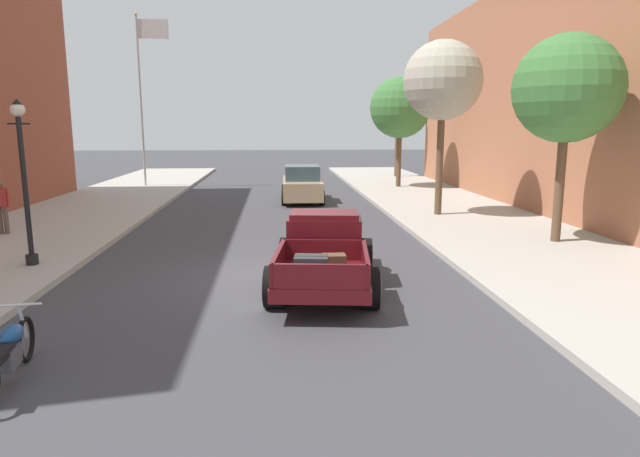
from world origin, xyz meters
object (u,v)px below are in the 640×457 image
(street_lamp_near, at_px, (23,170))
(street_tree_third, at_px, (400,108))
(motorcycle_parked, at_px, (8,352))
(street_tree_nearest, at_px, (567,89))
(car_background_tan, at_px, (302,185))
(street_tree_second, at_px, (443,81))
(pedestrian_sidewalk_left, at_px, (1,203))
(flagpole, at_px, (144,82))
(street_tree_farthest, at_px, (398,105))
(hotrod_truck_maroon, at_px, (324,250))

(street_lamp_near, height_order, street_tree_third, street_tree_third)
(motorcycle_parked, distance_m, street_tree_nearest, 14.40)
(motorcycle_parked, bearing_deg, car_background_tan, 75.07)
(street_tree_second, bearing_deg, pedestrian_sidewalk_left, -169.26)
(flagpole, distance_m, street_tree_farthest, 15.67)
(street_tree_third, bearing_deg, pedestrian_sidewalk_left, -140.33)
(pedestrian_sidewalk_left, relative_size, flagpole, 0.18)
(hotrod_truck_maroon, height_order, flagpole, flagpole)
(street_tree_second, bearing_deg, car_background_tan, 133.67)
(street_tree_farthest, bearing_deg, motorcycle_parked, -111.83)
(pedestrian_sidewalk_left, xyz_separation_m, street_tree_third, (14.99, 12.43, 3.28))
(street_tree_farthest, bearing_deg, street_tree_third, -101.33)
(flagpole, xyz_separation_m, street_tree_second, (13.06, -11.39, -0.80))
(hotrod_truck_maroon, relative_size, street_tree_second, 0.81)
(street_tree_nearest, bearing_deg, flagpole, 132.29)
(street_tree_third, height_order, street_tree_farthest, street_tree_third)
(pedestrian_sidewalk_left, relative_size, street_tree_third, 0.28)
(pedestrian_sidewalk_left, xyz_separation_m, street_tree_nearest, (16.26, -2.38, 3.29))
(car_background_tan, xyz_separation_m, street_tree_second, (4.84, -5.06, 4.21))
(street_tree_third, relative_size, street_tree_farthest, 1.01)
(car_background_tan, relative_size, pedestrian_sidewalk_left, 2.63)
(hotrod_truck_maroon, xyz_separation_m, street_tree_nearest, (6.94, 3.33, 3.62))
(street_tree_third, bearing_deg, street_tree_second, -93.89)
(hotrod_truck_maroon, height_order, street_tree_nearest, street_tree_nearest)
(car_background_tan, distance_m, street_tree_nearest, 12.73)
(car_background_tan, relative_size, street_tree_nearest, 0.76)
(flagpole, bearing_deg, street_tree_farthest, 16.80)
(car_background_tan, bearing_deg, street_tree_nearest, -56.35)
(street_lamp_near, bearing_deg, street_tree_third, 52.78)
(street_tree_third, bearing_deg, car_background_tan, -139.77)
(hotrod_truck_maroon, relative_size, street_lamp_near, 1.32)
(motorcycle_parked, bearing_deg, flagpole, 98.18)
(hotrod_truck_maroon, bearing_deg, pedestrian_sidewalk_left, 148.48)
(hotrod_truck_maroon, bearing_deg, street_lamp_near, 165.94)
(street_lamp_near, bearing_deg, hotrod_truck_maroon, -14.06)
(motorcycle_parked, distance_m, street_tree_second, 16.61)
(motorcycle_parked, xyz_separation_m, street_lamp_near, (-2.24, 6.06, 1.94))
(car_background_tan, bearing_deg, flagpole, 142.46)
(hotrod_truck_maroon, height_order, car_background_tan, car_background_tan)
(street_tree_farthest, bearing_deg, pedestrian_sidewalk_left, -131.07)
(car_background_tan, relative_size, flagpole, 0.47)
(street_lamp_near, distance_m, street_tree_second, 13.85)
(hotrod_truck_maroon, xyz_separation_m, street_tree_third, (5.67, 18.15, 3.61))
(street_tree_third, xyz_separation_m, street_tree_farthest, (1.24, 6.19, 0.39))
(street_tree_nearest, relative_size, street_tree_second, 0.91)
(hotrod_truck_maroon, distance_m, flagpole, 21.98)
(street_tree_nearest, bearing_deg, motorcycle_parked, -146.32)
(motorcycle_parked, bearing_deg, street_tree_third, 65.50)
(pedestrian_sidewalk_left, bearing_deg, street_tree_second, 10.74)
(pedestrian_sidewalk_left, distance_m, street_tree_third, 19.75)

